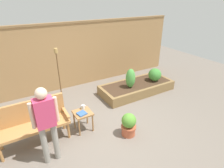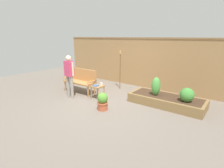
{
  "view_description": "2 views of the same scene",
  "coord_description": "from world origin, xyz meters",
  "px_view_note": "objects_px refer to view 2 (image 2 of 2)",
  "views": [
    {
      "loc": [
        -1.57,
        -3.16,
        2.89
      ],
      "look_at": [
        0.63,
        0.59,
        0.8
      ],
      "focal_mm": 29.7,
      "sensor_mm": 36.0,
      "label": 1
    },
    {
      "loc": [
        3.71,
        -4.34,
        2.21
      ],
      "look_at": [
        0.17,
        0.37,
        0.6
      ],
      "focal_mm": 28.16,
      "sensor_mm": 36.0,
      "label": 2
    }
  ],
  "objects_px": {
    "potted_boxwood": "(103,101)",
    "shrub_far_corner": "(187,95)",
    "shrub_near_bench": "(156,86)",
    "person_by_bench": "(69,73)",
    "garden_bench": "(81,79)",
    "cup_on_table": "(101,84)",
    "book_on_table": "(96,86)",
    "tiki_torch": "(120,63)",
    "side_table": "(98,88)"
  },
  "relations": [
    {
      "from": "person_by_bench",
      "to": "potted_boxwood",
      "type": "bearing_deg",
      "value": -5.09
    },
    {
      "from": "cup_on_table",
      "to": "person_by_bench",
      "type": "relative_size",
      "value": 0.08
    },
    {
      "from": "potted_boxwood",
      "to": "shrub_near_bench",
      "type": "xyz_separation_m",
      "value": [
        1.08,
        1.47,
        0.32
      ]
    },
    {
      "from": "tiki_torch",
      "to": "shrub_near_bench",
      "type": "bearing_deg",
      "value": -20.81
    },
    {
      "from": "shrub_far_corner",
      "to": "side_table",
      "type": "bearing_deg",
      "value": -164.82
    },
    {
      "from": "shrub_far_corner",
      "to": "person_by_bench",
      "type": "distance_m",
      "value": 3.99
    },
    {
      "from": "shrub_far_corner",
      "to": "person_by_bench",
      "type": "bearing_deg",
      "value": -160.61
    },
    {
      "from": "book_on_table",
      "to": "shrub_far_corner",
      "type": "distance_m",
      "value": 3.03
    },
    {
      "from": "garden_bench",
      "to": "person_by_bench",
      "type": "relative_size",
      "value": 0.92
    },
    {
      "from": "side_table",
      "to": "garden_bench",
      "type": "bearing_deg",
      "value": 170.47
    },
    {
      "from": "book_on_table",
      "to": "potted_boxwood",
      "type": "xyz_separation_m",
      "value": [
        0.85,
        -0.63,
        -0.21
      ]
    },
    {
      "from": "potted_boxwood",
      "to": "tiki_torch",
      "type": "height_order",
      "value": "tiki_torch"
    },
    {
      "from": "person_by_bench",
      "to": "shrub_far_corner",
      "type": "bearing_deg",
      "value": 19.39
    },
    {
      "from": "book_on_table",
      "to": "tiki_torch",
      "type": "height_order",
      "value": "tiki_torch"
    },
    {
      "from": "shrub_near_bench",
      "to": "person_by_bench",
      "type": "bearing_deg",
      "value": -154.43
    },
    {
      "from": "book_on_table",
      "to": "shrub_far_corner",
      "type": "height_order",
      "value": "shrub_far_corner"
    },
    {
      "from": "side_table",
      "to": "shrub_far_corner",
      "type": "xyz_separation_m",
      "value": [
        2.88,
        0.78,
        0.11
      ]
    },
    {
      "from": "garden_bench",
      "to": "shrub_near_bench",
      "type": "height_order",
      "value": "garden_bench"
    },
    {
      "from": "potted_boxwood",
      "to": "tiki_torch",
      "type": "distance_m",
      "value": 2.52
    },
    {
      "from": "person_by_bench",
      "to": "book_on_table",
      "type": "bearing_deg",
      "value": 30.3
    },
    {
      "from": "side_table",
      "to": "potted_boxwood",
      "type": "xyz_separation_m",
      "value": [
        0.81,
        -0.69,
        -0.12
      ]
    },
    {
      "from": "garden_bench",
      "to": "book_on_table",
      "type": "relative_size",
      "value": 7.53
    },
    {
      "from": "garden_bench",
      "to": "book_on_table",
      "type": "distance_m",
      "value": 1.04
    },
    {
      "from": "book_on_table",
      "to": "shrub_far_corner",
      "type": "bearing_deg",
      "value": 4.1
    },
    {
      "from": "garden_bench",
      "to": "tiki_torch",
      "type": "bearing_deg",
      "value": 53.56
    },
    {
      "from": "tiki_torch",
      "to": "shrub_far_corner",
      "type": "bearing_deg",
      "value": -14.15
    },
    {
      "from": "garden_bench",
      "to": "book_on_table",
      "type": "xyz_separation_m",
      "value": [
        1.01,
        -0.23,
        -0.05
      ]
    },
    {
      "from": "shrub_far_corner",
      "to": "tiki_torch",
      "type": "distance_m",
      "value": 3.09
    },
    {
      "from": "garden_bench",
      "to": "shrub_near_bench",
      "type": "distance_m",
      "value": 3.0
    },
    {
      "from": "book_on_table",
      "to": "potted_boxwood",
      "type": "bearing_deg",
      "value": -48.58
    },
    {
      "from": "side_table",
      "to": "shrub_near_bench",
      "type": "relative_size",
      "value": 0.79
    },
    {
      "from": "shrub_near_bench",
      "to": "person_by_bench",
      "type": "height_order",
      "value": "person_by_bench"
    },
    {
      "from": "shrub_near_bench",
      "to": "tiki_torch",
      "type": "height_order",
      "value": "tiki_torch"
    },
    {
      "from": "shrub_near_bench",
      "to": "person_by_bench",
      "type": "distance_m",
      "value": 3.07
    },
    {
      "from": "person_by_bench",
      "to": "tiki_torch",
      "type": "bearing_deg",
      "value": 68.62
    },
    {
      "from": "side_table",
      "to": "shrub_near_bench",
      "type": "bearing_deg",
      "value": 22.48
    },
    {
      "from": "cup_on_table",
      "to": "tiki_torch",
      "type": "distance_m",
      "value": 1.52
    },
    {
      "from": "garden_bench",
      "to": "cup_on_table",
      "type": "relative_size",
      "value": 12.11
    },
    {
      "from": "book_on_table",
      "to": "cup_on_table",
      "type": "bearing_deg",
      "value": 47.36
    },
    {
      "from": "tiki_torch",
      "to": "garden_bench",
      "type": "bearing_deg",
      "value": -126.44
    },
    {
      "from": "shrub_near_bench",
      "to": "person_by_bench",
      "type": "relative_size",
      "value": 0.39
    },
    {
      "from": "cup_on_table",
      "to": "person_by_bench",
      "type": "height_order",
      "value": "person_by_bench"
    },
    {
      "from": "potted_boxwood",
      "to": "shrub_far_corner",
      "type": "distance_m",
      "value": 2.55
    },
    {
      "from": "garden_bench",
      "to": "book_on_table",
      "type": "bearing_deg",
      "value": -12.84
    },
    {
      "from": "garden_bench",
      "to": "shrub_near_bench",
      "type": "bearing_deg",
      "value": 11.6
    },
    {
      "from": "garden_bench",
      "to": "shrub_far_corner",
      "type": "bearing_deg",
      "value": 8.73
    },
    {
      "from": "potted_boxwood",
      "to": "tiki_torch",
      "type": "xyz_separation_m",
      "value": [
        -0.87,
        2.21,
        0.84
      ]
    },
    {
      "from": "garden_bench",
      "to": "person_by_bench",
      "type": "distance_m",
      "value": 0.83
    },
    {
      "from": "cup_on_table",
      "to": "person_by_bench",
      "type": "distance_m",
      "value": 1.22
    },
    {
      "from": "shrub_near_bench",
      "to": "shrub_far_corner",
      "type": "bearing_deg",
      "value": 0.0
    }
  ]
}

